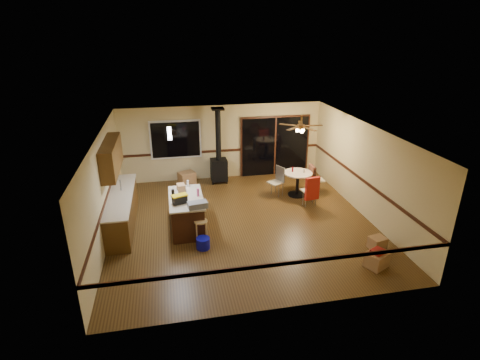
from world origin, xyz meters
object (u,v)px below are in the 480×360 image
object	(u,v)px
chair_right	(313,176)
box_under_window	(187,178)
box_corner_a	(377,260)
box_corner_b	(377,243)
toolbox_grey	(198,205)
toolbox_black	(180,200)
kitchen_island	(187,213)
dining_table	(298,180)
blue_bucket	(203,243)
chair_left	(278,178)
wood_stove	(219,162)
bar_stool	(201,231)
chair_near	(312,188)

from	to	relation	value
chair_right	box_under_window	distance (m)	4.25
box_corner_a	box_corner_b	distance (m)	0.79
toolbox_grey	box_corner_b	xyz separation A→B (m)	(4.22, -1.26, -0.82)
toolbox_black	box_corner_b	world-z (taller)	toolbox_black
kitchen_island	toolbox_grey	distance (m)	0.88
dining_table	chair_right	size ratio (longest dim) A/B	1.30
blue_bucket	chair_right	size ratio (longest dim) A/B	0.48
chair_left	box_corner_a	xyz separation A→B (m)	(1.07, -4.21, -0.41)
toolbox_grey	blue_bucket	xyz separation A→B (m)	(0.06, -0.44, -0.83)
chair_right	chair_left	bearing A→B (deg)	175.30
toolbox_black	dining_table	bearing A→B (deg)	25.41
kitchen_island	toolbox_grey	size ratio (longest dim) A/B	3.52
blue_bucket	wood_stove	bearing A→B (deg)	76.57
dining_table	box_corner_b	bearing A→B (deg)	-75.52
chair_right	box_corner_a	size ratio (longest dim) A/B	1.51
wood_stove	box_corner_a	size ratio (longest dim) A/B	5.42
toolbox_grey	blue_bucket	bearing A→B (deg)	-81.91
toolbox_grey	kitchen_island	bearing A→B (deg)	110.62
toolbox_black	box_under_window	xyz separation A→B (m)	(0.36, 3.42, -0.79)
blue_bucket	chair_left	xyz separation A→B (m)	(2.68, 2.70, 0.45)
blue_bucket	box_under_window	xyz separation A→B (m)	(-0.12, 4.20, 0.07)
chair_left	chair_right	world-z (taller)	same
box_under_window	box_corner_a	size ratio (longest dim) A/B	1.13
kitchen_island	toolbox_black	distance (m)	0.66
bar_stool	chair_right	bearing A→B (deg)	31.26
kitchen_island	bar_stool	distance (m)	0.87
wood_stove	chair_left	size ratio (longest dim) A/B	4.68
bar_stool	chair_near	size ratio (longest dim) A/B	0.87
kitchen_island	chair_near	world-z (taller)	chair_near
kitchen_island	bar_stool	bearing A→B (deg)	-69.50
toolbox_grey	box_corner_b	distance (m)	4.48
chair_left	box_corner_b	distance (m)	3.85
bar_stool	box_corner_a	bearing A→B (deg)	-25.60
wood_stove	box_corner_a	bearing A→B (deg)	-63.99
blue_bucket	chair_right	xyz separation A→B (m)	(3.80, 2.61, 0.46)
chair_right	box_under_window	world-z (taller)	chair_right
toolbox_black	chair_near	xyz separation A→B (m)	(3.89, 0.91, -0.40)
box_corner_a	wood_stove	bearing A→B (deg)	116.01
bar_stool	box_under_window	bearing A→B (deg)	91.59
toolbox_black	chair_right	xyz separation A→B (m)	(4.28, 1.84, -0.40)
toolbox_black	bar_stool	distance (m)	0.96
toolbox_grey	box_corner_a	world-z (taller)	toolbox_grey
kitchen_island	box_corner_a	bearing A→B (deg)	-32.65
chair_near	dining_table	bearing A→B (deg)	98.26
toolbox_black	blue_bucket	distance (m)	1.25
box_corner_a	box_corner_b	xyz separation A→B (m)	(0.41, 0.68, -0.03)
toolbox_black	chair_near	distance (m)	4.01
chair_left	box_corner_a	world-z (taller)	chair_left
dining_table	box_corner_b	distance (m)	3.52
wood_stove	toolbox_grey	xyz separation A→B (m)	(-1.05, -3.71, 0.25)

